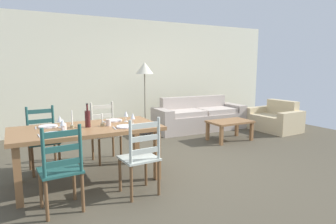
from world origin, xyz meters
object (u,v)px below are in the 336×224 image
object	(u,v)px
wine_glass_near_right	(133,117)
wine_glass_far_right	(126,114)
dining_table	(87,133)
dining_chair_far_left	(43,139)
coffee_cup_secondary	(64,127)
dining_chair_near_right	(141,157)
wine_glass_far_left	(60,119)
coffee_cup_primary	(108,123)
dining_chair_near_left	(61,169)
coffee_table	(230,124)
wine_glass_near_left	(62,123)
standing_lamp	(145,72)
wine_bottle	(88,118)
dining_chair_far_right	(105,132)
couch	(198,118)
armchair_upholstered	(275,120)

from	to	relation	value
wine_glass_near_right	wine_glass_far_right	size ratio (longest dim) A/B	1.00
dining_table	dining_chair_far_left	distance (m)	0.91
dining_table	coffee_cup_secondary	size ratio (longest dim) A/B	21.11
dining_chair_near_right	wine_glass_near_right	size ratio (longest dim) A/B	5.96
wine_glass_far_left	coffee_cup_primary	size ratio (longest dim) A/B	1.79
wine_glass_far_right	coffee_cup_primary	world-z (taller)	wine_glass_far_right
dining_chair_near_left	coffee_table	bearing A→B (deg)	23.48
wine_glass_near_left	standing_lamp	distance (m)	3.22
wine_glass_near_left	coffee_cup_primary	bearing A→B (deg)	5.85
dining_chair_far_left	wine_bottle	distance (m)	0.98
wine_glass_far_right	standing_lamp	world-z (taller)	standing_lamp
coffee_cup_secondary	wine_glass_near_right	bearing A→B (deg)	-2.68
dining_chair_near_right	standing_lamp	xyz separation A→B (m)	(1.36, 2.96, 0.93)
wine_bottle	wine_glass_near_left	world-z (taller)	wine_bottle
dining_chair_near_right	dining_chair_far_right	bearing A→B (deg)	89.95
wine_bottle	standing_lamp	distance (m)	2.92
standing_lamp	dining_chair_far_left	bearing A→B (deg)	-147.17
wine_glass_near_left	wine_glass_far_left	size ratio (longest dim) A/B	1.00
dining_table	couch	size ratio (longest dim) A/B	0.82
dining_chair_near_right	wine_glass_far_right	distance (m)	0.95
dining_chair_far_right	coffee_cup_secondary	bearing A→B (deg)	-131.53
dining_chair_far_left	coffee_cup_secondary	world-z (taller)	dining_chair_far_left
dining_table	armchair_upholstered	world-z (taller)	dining_table
wine_glass_near_left	coffee_cup_primary	world-z (taller)	wine_glass_near_left
wine_glass_near_right	armchair_upholstered	size ratio (longest dim) A/B	0.13
dining_chair_near_left	dining_chair_far_left	world-z (taller)	same
coffee_cup_primary	coffee_cup_secondary	world-z (taller)	same
dining_table	wine_glass_far_right	distance (m)	0.64
wine_glass_near_left	couch	xyz separation A→B (m)	(3.49, 2.16, -0.57)
couch	coffee_cup_primary	bearing A→B (deg)	-144.01
dining_chair_near_left	wine_glass_far_right	distance (m)	1.39
wine_glass_far_left	coffee_cup_secondary	bearing A→B (deg)	-86.52
coffee_cup_secondary	coffee_table	xyz separation A→B (m)	(3.44, 0.91, -0.44)
wine_bottle	wine_glass_near_right	xyz separation A→B (m)	(0.59, -0.12, -0.01)
wine_glass_far_right	dining_chair_far_right	bearing A→B (deg)	101.46
wine_glass_near_right	coffee_cup_secondary	world-z (taller)	wine_glass_near_right
wine_glass_far_right	couch	distance (m)	3.27
standing_lamp	wine_bottle	bearing A→B (deg)	-128.89
wine_glass_far_left	coffee_table	bearing A→B (deg)	11.31
dining_chair_near_right	coffee_cup_secondary	world-z (taller)	dining_chair_near_right
dining_chair_far_right	coffee_table	bearing A→B (deg)	1.10
dining_table	wine_glass_near_left	bearing A→B (deg)	-159.67
dining_table	dining_chair_near_right	bearing A→B (deg)	-57.91
wine_glass_far_right	coffee_cup_secondary	xyz separation A→B (m)	(-0.90, -0.20, -0.07)
dining_chair_near_right	couch	xyz separation A→B (m)	(2.71, 2.78, -0.19)
wine_glass_near_right	coffee_cup_primary	bearing A→B (deg)	168.13
wine_bottle	coffee_cup_secondary	xyz separation A→B (m)	(-0.32, -0.08, -0.07)
dining_table	dining_chair_far_right	size ratio (longest dim) A/B	1.98
wine_glass_far_left	wine_glass_far_right	xyz separation A→B (m)	(0.91, -0.02, 0.00)
dining_table	dining_chair_near_left	xyz separation A→B (m)	(-0.44, -0.73, -0.19)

